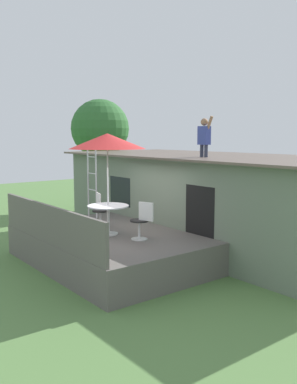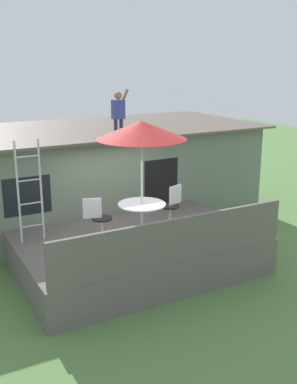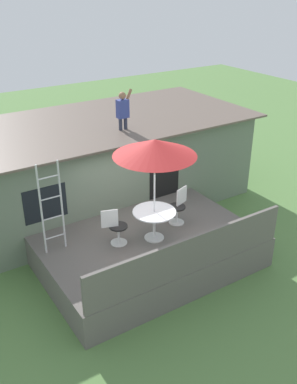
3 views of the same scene
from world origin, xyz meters
The scene contains 10 objects.
ground_plane centered at (0.00, 0.00, 0.00)m, with size 40.00×40.00×0.00m, color #567F42.
house centered at (0.00, 3.60, 1.36)m, with size 10.50×4.50×2.70m.
deck centered at (0.00, 0.00, 0.40)m, with size 5.14×3.53×0.80m, color #605B56.
deck_railing centered at (0.00, -1.71, 1.25)m, with size 5.04×0.08×0.90m, color #605B56.
patio_table centered at (0.09, -0.14, 1.39)m, with size 1.04×1.04×0.74m.
patio_umbrella centered at (0.09, -0.14, 3.15)m, with size 1.90×1.90×2.54m.
step_ladder centered at (-2.10, 0.69, 1.90)m, with size 0.52×0.04×2.20m.
person_figure centered at (0.81, 2.51, 3.31)m, with size 0.47×0.20×1.11m.
patio_chair_left centered at (-0.81, 0.15, 1.26)m, with size 0.61×0.44×0.92m.
patio_chair_right centered at (1.06, 0.19, 1.26)m, with size 0.60×0.44×0.92m.
Camera 2 is at (-4.38, -8.70, 4.58)m, focal length 43.69 mm.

